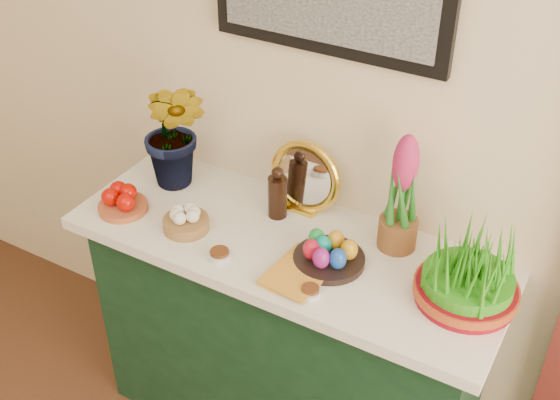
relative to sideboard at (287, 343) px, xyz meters
The scene contains 13 objects.
sideboard is the anchor object (origin of this frame).
tablecloth 0.45m from the sideboard, ahead, with size 1.40×0.55×0.04m, color white.
hyacinth_green 0.88m from the sideboard, behind, with size 0.27×0.23×0.54m, color #277523.
apple_bowl 0.76m from the sideboard, 166.21° to the right, with size 0.20×0.20×0.08m.
garlic_basket 0.60m from the sideboard, 159.46° to the right, with size 0.19×0.19×0.08m.
vinegar_cruet 0.56m from the sideboard, 134.15° to the left, with size 0.06×0.06×0.18m.
mirror 0.61m from the sideboard, 100.85° to the left, with size 0.25×0.07×0.25m.
book 0.50m from the sideboard, 75.28° to the right, with size 0.15×0.22×0.03m, color gold.
spice_dish_left 0.53m from the sideboard, 126.10° to the right, with size 0.07×0.07×0.03m.
spice_dish_right 0.54m from the sideboard, 46.78° to the right, with size 0.06×0.06×0.03m.
egg_plate 0.53m from the sideboard, 14.27° to the right, with size 0.27×0.27×0.09m.
hyacinth_pink 0.73m from the sideboard, 24.40° to the left, with size 0.12×0.12×0.39m.
wheatgrass_sabzeh 0.80m from the sideboard, ahead, with size 0.29×0.29×0.24m.
Camera 1 is at (0.83, 0.48, 2.25)m, focal length 45.00 mm.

